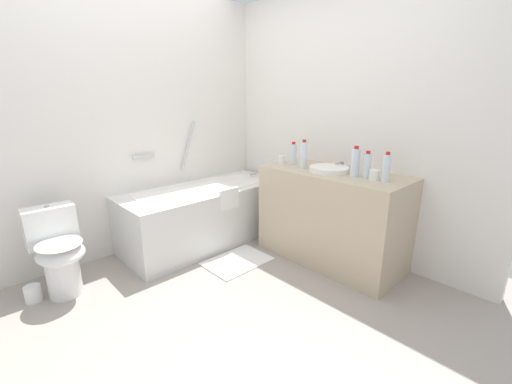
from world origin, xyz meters
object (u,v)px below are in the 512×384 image
toilet (58,251)px  toilet_paper_roll (33,294)px  drinking_glass_1 (374,175)px  bath_mat (237,261)px  water_bottle_2 (386,168)px  sink_basin (329,169)px  water_bottle_3 (293,154)px  water_bottle_0 (367,165)px  bathtub (206,212)px  sink_faucet (342,165)px  water_bottle_4 (304,155)px  drinking_glass_0 (282,160)px  water_bottle_5 (303,156)px  water_bottle_1 (355,162)px

toilet → toilet_paper_roll: bearing=-94.3°
drinking_glass_1 → toilet_paper_roll: size_ratio=0.65×
bath_mat → water_bottle_2: bearing=-57.3°
sink_basin → water_bottle_3: water_bottle_3 is taller
toilet → water_bottle_0: size_ratio=3.12×
bathtub → bath_mat: size_ratio=2.95×
water_bottle_3 → water_bottle_2: bearing=-91.4°
bathtub → toilet_paper_roll: bathtub is taller
sink_faucet → water_bottle_0: bearing=-115.9°
bathtub → toilet: bathtub is taller
toilet → sink_basin: size_ratio=1.99×
water_bottle_4 → drinking_glass_1: bearing=-85.0°
bathtub → drinking_glass_0: size_ratio=19.89×
bathtub → water_bottle_2: bearing=-70.8°
toilet → toilet_paper_roll: (-0.20, 0.02, -0.29)m
sink_basin → water_bottle_5: 0.31m
water_bottle_5 → bath_mat: water_bottle_5 is taller
toilet → sink_basin: sink_basin is taller
water_bottle_0 → drinking_glass_1: 0.10m
water_bottle_3 → toilet_paper_roll: (-2.13, 0.65, -0.87)m
drinking_glass_1 → sink_basin: bearing=91.5°
water_bottle_1 → water_bottle_3: size_ratio=1.16×
water_bottle_4 → bathtub: bearing=120.0°
toilet → drinking_glass_0: size_ratio=7.84×
water_bottle_4 → drinking_glass_1: water_bottle_4 is taller
water_bottle_2 → water_bottle_3: water_bottle_2 is taller
sink_basin → toilet_paper_roll: 2.49m
water_bottle_0 → bath_mat: bearing=128.5°
toilet_paper_roll → water_bottle_0: bearing=-33.4°
water_bottle_1 → water_bottle_5: water_bottle_1 is taller
bathtub → sink_basin: bearing=-63.8°
sink_faucet → toilet_paper_roll: 2.65m
bathtub → water_bottle_3: bathtub is taller
sink_basin → water_bottle_5: water_bottle_5 is taller
drinking_glass_1 → toilet_paper_roll: (-2.11, 1.49, -0.81)m
water_bottle_4 → bath_mat: water_bottle_4 is taller
water_bottle_2 → bath_mat: water_bottle_2 is taller
sink_faucet → water_bottle_2: size_ratio=0.67×
sink_basin → sink_faucet: bearing=0.0°
sink_basin → water_bottle_3: size_ratio=1.58×
sink_basin → water_bottle_4: water_bottle_4 is taller
bathtub → water_bottle_3: (0.58, -0.66, 0.62)m
water_bottle_5 → drinking_glass_0: water_bottle_5 is taller
drinking_glass_1 → bath_mat: (-0.63, 0.91, -0.86)m
bathtub → sink_basin: bathtub is taller
water_bottle_0 → water_bottle_3: 0.76m
water_bottle_1 → bath_mat: bearing=129.8°
sink_basin → water_bottle_1: bearing=-90.3°
bathtub → toilet: size_ratio=2.54×
toilet → bath_mat: toilet is taller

